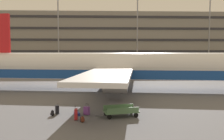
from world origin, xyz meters
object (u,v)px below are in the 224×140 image
at_px(suitcase_scuffed, 76,114).
at_px(backpack_purple, 83,120).
at_px(suitcase_teal, 87,110).
at_px(baggage_cart, 121,111).
at_px(backpack_silver, 52,113).
at_px(suitcase_upright, 77,114).
at_px(suitcase_small, 57,109).
at_px(airliner, 121,68).

xyz_separation_m(suitcase_scuffed, backpack_purple, (0.53, -0.68, -0.22)).
relative_size(suitcase_teal, baggage_cart, 0.26).
xyz_separation_m(suitcase_scuffed, backpack_silver, (-1.98, 1.21, -0.21)).
relative_size(suitcase_upright, backpack_purple, 1.58).
bearing_deg(baggage_cart, backpack_purple, -151.68).
relative_size(suitcase_scuffed, backpack_purple, 2.09).
bearing_deg(baggage_cart, suitcase_teal, 167.56).
bearing_deg(suitcase_upright, suitcase_teal, -1.92).
xyz_separation_m(suitcase_small, backpack_silver, (-0.25, -0.74, -0.14)).
bearing_deg(suitcase_upright, airliner, 70.65).
distance_m(airliner, suitcase_small, 13.67).
height_order(airliner, suitcase_small, airliner).
relative_size(airliner, suitcase_teal, 47.31).
bearing_deg(baggage_cart, suitcase_upright, 169.89).
bearing_deg(suitcase_scuffed, backpack_silver, 148.46).
distance_m(airliner, baggage_cart, 13.38).
bearing_deg(backpack_purple, suitcase_small, 130.69).
xyz_separation_m(backpack_purple, baggage_cart, (2.81, 1.51, 0.21)).
xyz_separation_m(suitcase_scuffed, suitcase_teal, (0.68, 1.42, -0.08)).
distance_m(suitcase_scuffed, backpack_silver, 2.33).
height_order(suitcase_teal, backpack_purple, suitcase_teal).
bearing_deg(suitcase_upright, suitcase_scuffed, -86.30).
distance_m(suitcase_small, backpack_silver, 0.79).
bearing_deg(airliner, suitcase_small, -116.70).
relative_size(suitcase_teal, backpack_purple, 1.75).
relative_size(backpack_silver, baggage_cart, 0.15).
distance_m(suitcase_upright, baggage_cart, 3.50).
bearing_deg(suitcase_upright, baggage_cart, -10.11).
bearing_deg(baggage_cart, backpack_silver, 175.93).
height_order(suitcase_scuffed, backpack_purple, suitcase_scuffed).
height_order(suitcase_teal, backpack_silver, suitcase_teal).
relative_size(airliner, backpack_silver, 80.33).
bearing_deg(suitcase_scuffed, suitcase_small, 131.56).
distance_m(airliner, suitcase_teal, 13.29).
height_order(suitcase_scuffed, backpack_silver, suitcase_scuffed).
bearing_deg(suitcase_small, suitcase_upright, -17.16).
xyz_separation_m(suitcase_small, baggage_cart, (5.07, -1.12, 0.06)).
xyz_separation_m(airliner, backpack_purple, (-3.76, -14.61, -2.77)).
distance_m(suitcase_upright, backpack_silver, 1.90).
relative_size(airliner, backpack_purple, 82.74).
distance_m(suitcase_small, suitcase_scuffed, 2.61).
xyz_separation_m(suitcase_teal, suitcase_upright, (-0.78, 0.03, -0.26)).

